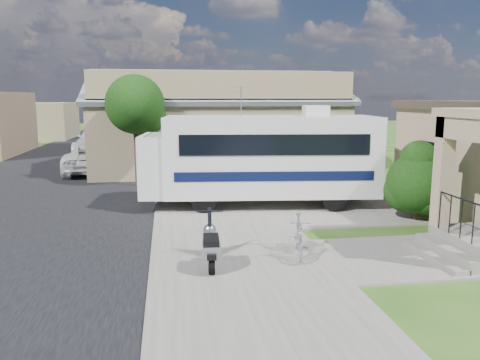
{
  "coord_description": "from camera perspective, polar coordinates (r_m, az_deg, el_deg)",
  "views": [
    {
      "loc": [
        -2.55,
        -10.61,
        3.64
      ],
      "look_at": [
        -0.5,
        2.5,
        1.3
      ],
      "focal_mm": 35.0,
      "sensor_mm": 36.0,
      "label": 1
    }
  ],
  "objects": [
    {
      "name": "motorhome",
      "position": [
        15.74,
        2.67,
        2.94
      ],
      "size": [
        7.97,
        3.24,
        3.98
      ],
      "rotation": [
        0.0,
        0.0,
        -0.11
      ],
      "color": "silver",
      "rests_on": "ground"
    },
    {
      "name": "street_tree_a",
      "position": [
        19.69,
        -12.38,
        8.64
      ],
      "size": [
        2.44,
        2.4,
        4.58
      ],
      "color": "black",
      "rests_on": "ground"
    },
    {
      "name": "street_slab",
      "position": [
        21.5,
        -22.06,
        -0.46
      ],
      "size": [
        9.0,
        80.0,
        0.02
      ],
      "primitive_type": "cube",
      "color": "black",
      "rests_on": "ground"
    },
    {
      "name": "driveway_slab",
      "position": [
        16.05,
        5.97,
        -3.07
      ],
      "size": [
        7.0,
        6.0,
        0.05
      ],
      "primitive_type": "cube",
      "color": "#5E5C54",
      "rests_on": "ground"
    },
    {
      "name": "sidewalk_slab",
      "position": [
        20.98,
        -4.52,
        0.06
      ],
      "size": [
        4.0,
        80.0,
        0.06
      ],
      "primitive_type": "cube",
      "color": "#5E5C54",
      "rests_on": "ground"
    },
    {
      "name": "scooter",
      "position": [
        10.15,
        -3.59,
        -8.06
      ],
      "size": [
        0.6,
        1.7,
        1.12
      ],
      "rotation": [
        0.0,
        0.0,
        -0.06
      ],
      "color": "black",
      "rests_on": "ground"
    },
    {
      "name": "walk_slab",
      "position": [
        11.67,
        20.29,
        -8.69
      ],
      "size": [
        4.0,
        3.0,
        0.05
      ],
      "primitive_type": "cube",
      "color": "#5E5C54",
      "rests_on": "ground"
    },
    {
      "name": "ground",
      "position": [
        11.5,
        4.44,
        -8.48
      ],
      "size": [
        120.0,
        120.0,
        0.0
      ],
      "primitive_type": "plane",
      "color": "#214713"
    },
    {
      "name": "garden_hose",
      "position": [
        12.58,
        22.18,
        -7.14
      ],
      "size": [
        0.41,
        0.41,
        0.19
      ],
      "primitive_type": "cylinder",
      "color": "#167122",
      "rests_on": "ground"
    },
    {
      "name": "pickup_truck",
      "position": [
        24.2,
        -17.31,
        2.66
      ],
      "size": [
        2.58,
        5.37,
        1.48
      ],
      "primitive_type": "imported",
      "rotation": [
        0.0,
        0.0,
        3.17
      ],
      "color": "silver",
      "rests_on": "ground"
    },
    {
      "name": "bicycle",
      "position": [
        10.85,
        7.18,
        -7.09
      ],
      "size": [
        0.74,
        1.61,
        0.93
      ],
      "primitive_type": "imported",
      "rotation": [
        0.0,
        0.0,
        -0.2
      ],
      "color": "#939299",
      "rests_on": "ground"
    },
    {
      "name": "shrub",
      "position": [
        14.79,
        20.87,
        -0.01
      ],
      "size": [
        1.97,
        1.88,
        2.42
      ],
      "color": "black",
      "rests_on": "ground"
    },
    {
      "name": "warehouse",
      "position": [
        24.76,
        -2.98,
        6.17
      ],
      "size": [
        12.5,
        8.4,
        5.04
      ],
      "color": "#7C684D",
      "rests_on": "ground"
    },
    {
      "name": "van",
      "position": [
        31.01,
        -16.55,
        4.63
      ],
      "size": [
        2.85,
        6.67,
        1.92
      ],
      "primitive_type": "imported",
      "rotation": [
        0.0,
        0.0,
        -0.02
      ],
      "color": "silver",
      "rests_on": "ground"
    },
    {
      "name": "distant_bldg_near",
      "position": [
        46.36,
        -24.64,
        6.58
      ],
      "size": [
        8.0,
        7.0,
        3.2
      ],
      "primitive_type": "cube",
      "color": "#7C684D",
      "rests_on": "ground"
    },
    {
      "name": "street_tree_c",
      "position": [
        38.68,
        -10.73,
        9.04
      ],
      "size": [
        2.44,
        2.4,
        4.42
      ],
      "color": "black",
      "rests_on": "ground"
    },
    {
      "name": "street_tree_b",
      "position": [
        29.68,
        -11.26,
        9.34
      ],
      "size": [
        2.44,
        2.4,
        4.73
      ],
      "color": "black",
      "rests_on": "ground"
    }
  ]
}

